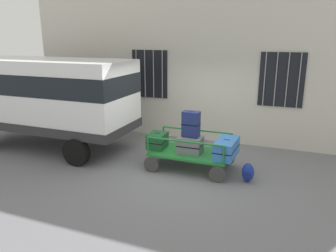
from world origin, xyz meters
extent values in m
plane|color=slate|center=(0.00, 0.00, 0.00)|extent=(40.00, 40.00, 0.00)
cube|color=beige|center=(0.00, 2.51, 2.50)|extent=(12.00, 0.30, 5.00)
cube|color=black|center=(-1.80, 2.34, 2.00)|extent=(1.20, 0.04, 1.50)
cylinder|color=gray|center=(-2.25, 2.30, 2.00)|extent=(0.03, 0.03, 1.50)
cylinder|color=gray|center=(-1.95, 2.30, 2.00)|extent=(0.03, 0.03, 1.50)
cylinder|color=gray|center=(-1.65, 2.30, 2.00)|extent=(0.03, 0.03, 1.50)
cylinder|color=gray|center=(-1.35, 2.30, 2.00)|extent=(0.03, 0.03, 1.50)
cube|color=black|center=(2.20, 2.34, 2.00)|extent=(1.20, 0.04, 1.50)
cylinder|color=gray|center=(1.75, 2.30, 2.00)|extent=(0.03, 0.03, 1.50)
cylinder|color=gray|center=(2.05, 2.30, 2.00)|extent=(0.03, 0.03, 1.50)
cylinder|color=gray|center=(2.35, 2.30, 2.00)|extent=(0.03, 0.03, 1.50)
cylinder|color=gray|center=(2.65, 2.30, 2.00)|extent=(0.03, 0.03, 1.50)
cube|color=white|center=(-3.97, 0.12, 1.60)|extent=(4.90, 1.93, 1.90)
cube|color=black|center=(-3.97, 0.12, 1.93)|extent=(4.92, 1.95, 0.55)
cube|color=#2D2D30|center=(-3.97, 0.12, 0.77)|extent=(4.94, 1.97, 0.24)
cylinder|color=black|center=(-2.41, -0.84, 0.35)|extent=(0.70, 0.22, 0.70)
cube|color=#1E722D|center=(0.33, 0.02, 0.40)|extent=(1.91, 1.07, 0.05)
cylinder|color=#383838|center=(1.13, -0.54, 0.19)|extent=(0.38, 0.06, 0.38)
cylinder|color=#383838|center=(1.13, 0.58, 0.19)|extent=(0.38, 0.06, 0.38)
cylinder|color=#383838|center=(-0.48, -0.54, 0.19)|extent=(0.38, 0.06, 0.38)
cylinder|color=#383838|center=(-0.48, 0.58, 0.19)|extent=(0.38, 0.06, 0.38)
cylinder|color=#1E722D|center=(1.24, -0.48, 0.64)|extent=(0.04, 0.04, 0.42)
cylinder|color=#1E722D|center=(1.24, 0.52, 0.64)|extent=(0.04, 0.04, 0.42)
cylinder|color=#1E722D|center=(-0.59, -0.48, 0.64)|extent=(0.04, 0.04, 0.42)
cylinder|color=#1E722D|center=(-0.59, 0.52, 0.64)|extent=(0.04, 0.04, 0.42)
cylinder|color=#1E722D|center=(0.33, -0.48, 0.85)|extent=(1.83, 0.04, 0.04)
cylinder|color=#1E722D|center=(0.33, 0.52, 0.85)|extent=(1.83, 0.04, 0.04)
cube|color=#194C28|center=(-0.55, 0.01, 0.62)|extent=(0.43, 0.56, 0.39)
cube|color=black|center=(-0.55, 0.01, 0.62)|extent=(0.44, 0.57, 0.02)
cube|color=black|center=(-0.55, 0.01, 0.81)|extent=(0.15, 0.03, 0.02)
cube|color=slate|center=(0.33, -0.01, 0.62)|extent=(0.57, 0.47, 0.39)
cube|color=black|center=(0.33, -0.01, 0.62)|extent=(0.58, 0.48, 0.02)
cube|color=black|center=(0.33, -0.01, 0.81)|extent=(0.16, 0.03, 0.02)
cube|color=navy|center=(0.33, 0.02, 1.14)|extent=(0.41, 0.25, 0.62)
cube|color=black|center=(0.33, 0.02, 1.14)|extent=(0.42, 0.26, 0.02)
cube|color=black|center=(0.33, 0.02, 1.44)|extent=(0.14, 0.03, 0.02)
cube|color=#3372C6|center=(1.20, 0.03, 0.63)|extent=(0.47, 0.93, 0.41)
cube|color=black|center=(1.20, 0.03, 0.63)|extent=(0.48, 0.94, 0.02)
cube|color=black|center=(1.20, 0.03, 0.84)|extent=(0.15, 0.04, 0.02)
ellipsoid|color=navy|center=(1.76, -0.25, 0.22)|extent=(0.27, 0.19, 0.44)
cube|color=navy|center=(1.76, -0.34, 0.18)|extent=(0.14, 0.06, 0.15)
camera|label=1|loc=(2.53, -7.13, 3.17)|focal=34.58mm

